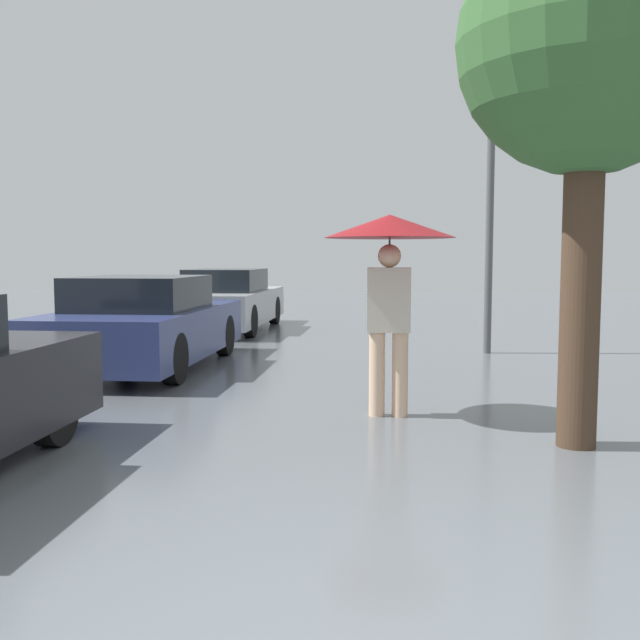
{
  "coord_description": "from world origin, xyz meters",
  "views": [
    {
      "loc": [
        0.2,
        -2.26,
        1.53
      ],
      "look_at": [
        -0.5,
        4.54,
        0.92
      ],
      "focal_mm": 40.0,
      "sensor_mm": 36.0,
      "label": 1
    }
  ],
  "objects_px": {
    "street_lamp": "(491,137)",
    "parked_car_farthest": "(229,301)",
    "pedestrian": "(390,250)",
    "tree": "(588,49)",
    "parked_car_middle": "(145,325)"
  },
  "relations": [
    {
      "from": "parked_car_middle",
      "to": "parked_car_farthest",
      "type": "distance_m",
      "value": 5.15
    },
    {
      "from": "pedestrian",
      "to": "tree",
      "type": "relative_size",
      "value": 0.46
    },
    {
      "from": "parked_car_middle",
      "to": "street_lamp",
      "type": "height_order",
      "value": "street_lamp"
    },
    {
      "from": "pedestrian",
      "to": "parked_car_farthest",
      "type": "distance_m",
      "value": 8.61
    },
    {
      "from": "parked_car_farthest",
      "to": "tree",
      "type": "xyz_separation_m",
      "value": [
        4.92,
        -8.79,
        2.53
      ]
    },
    {
      "from": "street_lamp",
      "to": "parked_car_middle",
      "type": "bearing_deg",
      "value": -157.87
    },
    {
      "from": "pedestrian",
      "to": "parked_car_farthest",
      "type": "xyz_separation_m",
      "value": [
        -3.4,
        7.84,
        -1.0
      ]
    },
    {
      "from": "parked_car_middle",
      "to": "street_lamp",
      "type": "relative_size",
      "value": 0.81
    },
    {
      "from": "pedestrian",
      "to": "street_lamp",
      "type": "height_order",
      "value": "street_lamp"
    },
    {
      "from": "pedestrian",
      "to": "street_lamp",
      "type": "relative_size",
      "value": 0.38
    },
    {
      "from": "tree",
      "to": "street_lamp",
      "type": "xyz_separation_m",
      "value": [
        0.01,
        5.64,
        0.25
      ]
    },
    {
      "from": "street_lamp",
      "to": "parked_car_farthest",
      "type": "bearing_deg",
      "value": 147.42
    },
    {
      "from": "parked_car_farthest",
      "to": "street_lamp",
      "type": "distance_m",
      "value": 6.48
    },
    {
      "from": "pedestrian",
      "to": "parked_car_middle",
      "type": "height_order",
      "value": "pedestrian"
    },
    {
      "from": "parked_car_farthest",
      "to": "pedestrian",
      "type": "bearing_deg",
      "value": -66.56
    }
  ]
}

